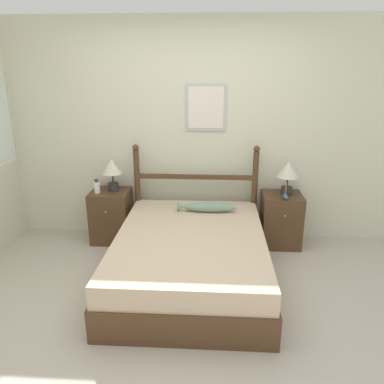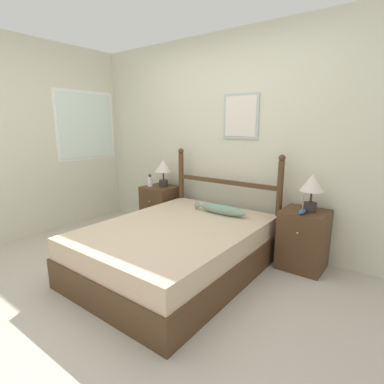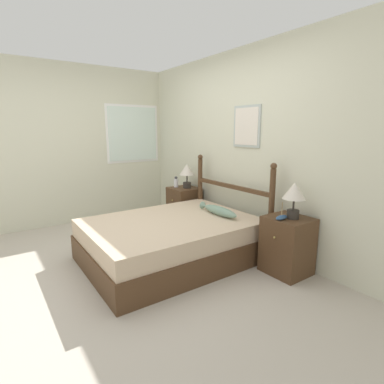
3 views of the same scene
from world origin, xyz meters
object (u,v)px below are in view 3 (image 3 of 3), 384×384
object	(u,v)px
bed	(171,240)
nightstand_right	(287,245)
table_lamp_left	(187,171)
nightstand_left	(184,207)
table_lamp_right	(294,194)
fish_pillow	(219,211)
bottle	(176,182)
model_boat	(282,217)

from	to	relation	value
bed	nightstand_right	size ratio (longest dim) A/B	3.13
table_lamp_left	nightstand_left	bearing A→B (deg)	-140.62
nightstand_left	table_lamp_right	size ratio (longest dim) A/B	1.61
table_lamp_left	table_lamp_right	distance (m)	2.01
table_lamp_left	fish_pillow	xyz separation A→B (m)	(1.11, -0.28, -0.34)
nightstand_right	bottle	distance (m)	2.17
table_lamp_right	model_boat	distance (m)	0.28
nightstand_left	bed	bearing A→B (deg)	-40.25
nightstand_left	nightstand_right	xyz separation A→B (m)	(2.01, 0.00, 0.00)
bottle	model_boat	distance (m)	2.14
bottle	fish_pillow	bearing A→B (deg)	-7.88
bottle	model_boat	size ratio (longest dim) A/B	0.93
nightstand_left	nightstand_right	world-z (taller)	same
bed	bottle	xyz separation A→B (m)	(-1.13, 0.78, 0.46)
table_lamp_right	bottle	size ratio (longest dim) A/B	2.21
table_lamp_right	nightstand_left	bearing A→B (deg)	-179.90
fish_pillow	nightstand_left	bearing A→B (deg)	167.89
nightstand_right	table_lamp_left	world-z (taller)	table_lamp_left
bed	nightstand_left	xyz separation A→B (m)	(-1.00, 0.85, 0.07)
nightstand_left	fish_pillow	distance (m)	1.20
bed	bottle	distance (m)	1.45
table_lamp_right	model_boat	xyz separation A→B (m)	(-0.03, -0.14, -0.24)
bottle	model_boat	bearing A→B (deg)	-1.67
model_boat	fish_pillow	size ratio (longest dim) A/B	0.29
bottle	nightstand_right	bearing A→B (deg)	1.89
nightstand_left	bottle	distance (m)	0.41
nightstand_left	model_boat	distance (m)	2.05
bed	fish_pillow	distance (m)	0.69
bed	table_lamp_left	world-z (taller)	table_lamp_left
bed	nightstand_right	distance (m)	1.32
table_lamp_right	bed	bearing A→B (deg)	-140.70
bottle	fish_pillow	xyz separation A→B (m)	(1.28, -0.18, -0.15)
nightstand_left	table_lamp_left	xyz separation A→B (m)	(0.04, 0.03, 0.57)
bottle	model_boat	xyz separation A→B (m)	(2.14, -0.06, -0.05)
nightstand_right	fish_pillow	distance (m)	0.92
model_boat	table_lamp_right	bearing A→B (deg)	76.01
nightstand_right	nightstand_left	bearing A→B (deg)	180.00
nightstand_left	bottle	xyz separation A→B (m)	(-0.12, -0.07, 0.39)
nightstand_right	table_lamp_left	size ratio (longest dim) A/B	1.61
nightstand_right	table_lamp_left	distance (m)	2.05
table_lamp_left	table_lamp_right	bearing A→B (deg)	-0.80
nightstand_right	table_lamp_right	world-z (taller)	table_lamp_right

